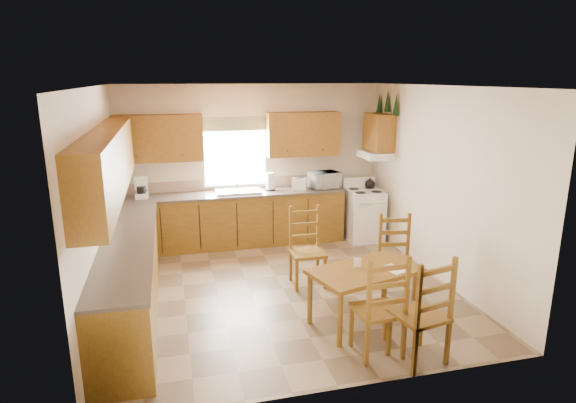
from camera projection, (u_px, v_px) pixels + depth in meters
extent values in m
plane|color=#7F694C|center=(283.00, 289.00, 6.58)|extent=(4.50, 4.50, 0.00)
plane|color=brown|center=(282.00, 86.00, 5.90)|extent=(4.50, 4.50, 0.00)
plane|color=beige|center=(98.00, 204.00, 5.71)|extent=(4.50, 4.50, 0.00)
plane|color=beige|center=(438.00, 184.00, 6.77)|extent=(4.50, 4.50, 0.00)
plane|color=beige|center=(252.00, 164.00, 8.35)|extent=(4.50, 4.50, 0.00)
plane|color=beige|center=(344.00, 252.00, 4.13)|extent=(4.50, 4.50, 0.00)
cube|color=brown|center=(235.00, 220.00, 8.21)|extent=(3.75, 0.60, 0.88)
cube|color=brown|center=(130.00, 277.00, 5.87)|extent=(0.60, 3.60, 0.88)
cube|color=#4D423A|center=(234.00, 194.00, 8.09)|extent=(3.75, 0.63, 0.04)
cube|color=#4D423A|center=(127.00, 242.00, 5.75)|extent=(0.63, 3.60, 0.04)
cube|color=gray|center=(231.00, 184.00, 8.34)|extent=(3.75, 0.01, 0.18)
cube|color=brown|center=(158.00, 138.00, 7.70)|extent=(1.41, 0.33, 0.75)
cube|color=brown|center=(303.00, 134.00, 8.27)|extent=(1.25, 0.33, 0.75)
cube|color=brown|center=(108.00, 163.00, 5.48)|extent=(0.33, 3.60, 0.75)
cube|color=brown|center=(379.00, 132.00, 8.14)|extent=(0.33, 0.62, 0.62)
cube|color=white|center=(375.00, 155.00, 8.22)|extent=(0.44, 0.62, 0.12)
cube|color=white|center=(235.00, 153.00, 8.20)|extent=(1.13, 0.02, 1.18)
cube|color=white|center=(235.00, 153.00, 8.20)|extent=(1.05, 0.01, 1.10)
cube|color=#405A31|center=(234.00, 124.00, 8.05)|extent=(1.19, 0.01, 0.24)
cube|color=silver|center=(238.00, 191.00, 8.10)|extent=(0.75, 0.45, 0.04)
cone|color=black|center=(396.00, 104.00, 7.75)|extent=(0.22, 0.22, 0.36)
cone|color=black|center=(388.00, 101.00, 8.04)|extent=(0.22, 0.22, 0.36)
cone|color=black|center=(379.00, 102.00, 8.35)|extent=(0.22, 0.22, 0.36)
cube|color=white|center=(364.00, 216.00, 8.47)|extent=(0.63, 0.64, 0.88)
cube|color=white|center=(141.00, 189.00, 7.72)|extent=(0.21, 0.24, 0.30)
cylinder|color=white|center=(270.00, 181.00, 8.24)|extent=(0.16, 0.16, 0.30)
cube|color=white|center=(299.00, 184.00, 8.28)|extent=(0.29, 0.23, 0.20)
imported|color=white|center=(324.00, 180.00, 8.41)|extent=(0.53, 0.44, 0.28)
cube|color=brown|center=(364.00, 296.00, 5.61)|extent=(1.39, 1.03, 0.67)
cube|color=brown|center=(378.00, 304.00, 4.92)|extent=(0.48, 0.46, 1.12)
cube|color=brown|center=(420.00, 309.00, 4.79)|extent=(0.56, 0.55, 1.14)
cube|color=brown|center=(308.00, 248.00, 6.58)|extent=(0.47, 0.45, 1.08)
cube|color=brown|center=(397.00, 257.00, 6.30)|extent=(0.51, 0.49, 1.05)
cube|color=white|center=(394.00, 269.00, 5.53)|extent=(0.29, 0.33, 0.00)
cube|color=white|center=(357.00, 263.00, 5.57)|extent=(0.08, 0.04, 0.11)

